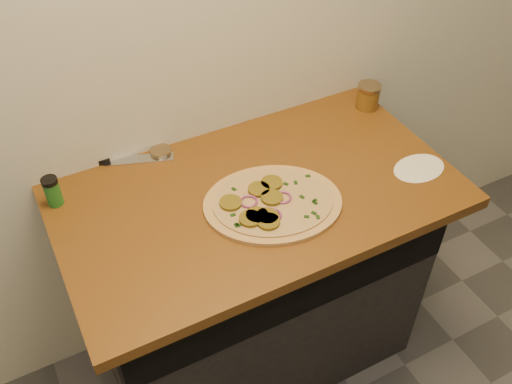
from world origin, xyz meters
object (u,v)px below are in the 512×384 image
salsa_jar (368,96)px  chefs_knife (114,161)px  pizza (271,203)px  spice_shaker (52,191)px

salsa_jar → chefs_knife: bearing=172.6°
pizza → salsa_jar: 0.62m
chefs_knife → spice_shaker: size_ratio=3.30×
chefs_knife → spice_shaker: 0.24m
salsa_jar → spice_shaker: size_ratio=0.95×
salsa_jar → pizza: bearing=-152.1°
pizza → chefs_knife: 0.53m
pizza → spice_shaker: size_ratio=5.33×
spice_shaker → chefs_knife: bearing=26.7°
pizza → spice_shaker: 0.63m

